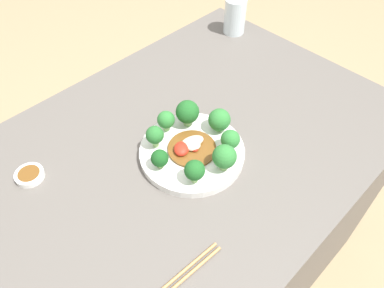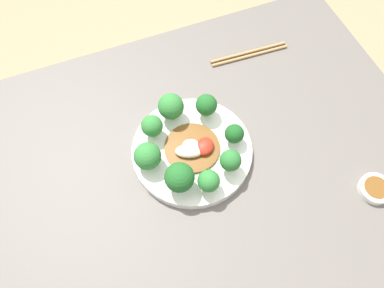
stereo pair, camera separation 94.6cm
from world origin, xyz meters
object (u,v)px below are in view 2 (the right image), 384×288
object	(u,v)px
broccoli_west	(234,134)
stirfry_center	(193,148)
broccoli_northeast	(179,178)
chopsticks	(249,54)
broccoli_southeast	(152,126)
broccoli_southwest	(206,105)
broccoli_south	(171,107)
broccoli_northwest	(230,161)
sauce_dish	(375,189)
broccoli_north	(209,181)
broccoli_east	(148,156)
plate	(192,151)

from	to	relation	value
broccoli_west	stirfry_center	xyz separation A→B (m)	(0.09, -0.01, -0.02)
broccoli_northeast	chopsticks	world-z (taller)	broccoli_northeast
broccoli_southeast	broccoli_west	size ratio (longest dim) A/B	1.16
broccoli_southeast	broccoli_southwest	xyz separation A→B (m)	(-0.13, -0.01, 0.00)
broccoli_south	chopsticks	world-z (taller)	broccoli_south
broccoli_south	chopsticks	xyz separation A→B (m)	(-0.25, -0.11, -0.06)
broccoli_northeast	chopsticks	xyz separation A→B (m)	(-0.29, -0.28, -0.06)
broccoli_northwest	sauce_dish	distance (m)	0.31
broccoli_north	sauce_dish	bearing A→B (deg)	158.79
broccoli_east	broccoli_northeast	distance (m)	0.08
broccoli_southwest	broccoli_west	size ratio (longest dim) A/B	1.19
broccoli_southeast	plate	bearing A→B (deg)	136.00
broccoli_southwest	plate	bearing A→B (deg)	48.81
broccoli_northwest	chopsticks	bearing A→B (deg)	-123.30
broccoli_south	broccoli_east	xyz separation A→B (m)	(0.08, 0.09, -0.01)
plate	chopsticks	size ratio (longest dim) A/B	1.27
stirfry_center	sauce_dish	xyz separation A→B (m)	(-0.32, 0.21, -0.02)
broccoli_northwest	broccoli_northeast	xyz separation A→B (m)	(0.11, -0.00, 0.00)
broccoli_northeast	chopsticks	bearing A→B (deg)	-136.43
plate	chopsticks	world-z (taller)	plate
broccoli_southwest	stirfry_center	world-z (taller)	broccoli_southwest
broccoli_south	broccoli_southeast	xyz separation A→B (m)	(0.05, 0.03, -0.00)
broccoli_southwest	broccoli_north	world-z (taller)	broccoli_southwest
broccoli_east	broccoli_north	xyz separation A→B (m)	(-0.09, 0.09, -0.00)
broccoli_northeast	stirfry_center	bearing A→B (deg)	-129.86
broccoli_west	stirfry_center	size ratio (longest dim) A/B	0.43
plate	stirfry_center	size ratio (longest dim) A/B	2.17
broccoli_northwest	broccoli_northeast	distance (m)	0.11
plate	broccoli_northwest	world-z (taller)	broccoli_northwest
sauce_dish	broccoli_southeast	bearing A→B (deg)	-36.31
broccoli_north	stirfry_center	xyz separation A→B (m)	(-0.00, -0.09, -0.02)
broccoli_east	chopsticks	xyz separation A→B (m)	(-0.33, -0.21, -0.05)
chopsticks	sauce_dish	world-z (taller)	sauce_dish
broccoli_northeast	broccoli_west	distance (m)	0.15
broccoli_west	broccoli_southeast	bearing A→B (deg)	-26.72
broccoli_southwest	broccoli_north	size ratio (longest dim) A/B	1.07
plate	broccoli_southeast	world-z (taller)	broccoli_southeast
broccoli_east	stirfry_center	bearing A→B (deg)	177.60
broccoli_west	sauce_dish	xyz separation A→B (m)	(-0.23, 0.20, -0.04)
broccoli_southeast	broccoli_northeast	distance (m)	0.13
broccoli_south	broccoli_north	world-z (taller)	broccoli_south
broccoli_south	broccoli_west	distance (m)	0.15
broccoli_northwest	broccoli_southwest	bearing A→B (deg)	-92.71
broccoli_northeast	broccoli_north	xyz separation A→B (m)	(-0.05, 0.02, -0.01)
plate	sauce_dish	bearing A→B (deg)	145.49
broccoli_south	broccoli_east	world-z (taller)	broccoli_south
stirfry_center	broccoli_northwest	bearing A→B (deg)	128.03
broccoli_northeast	broccoli_southwest	xyz separation A→B (m)	(-0.11, -0.14, -0.01)
broccoli_northwest	broccoli_south	size ratio (longest dim) A/B	0.88
broccoli_north	broccoli_west	distance (m)	0.12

